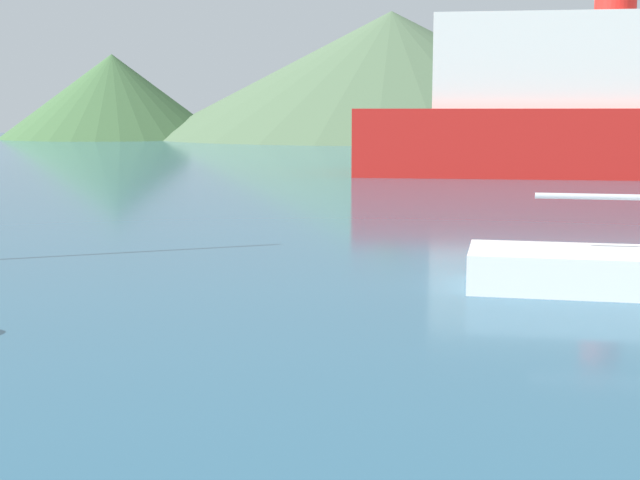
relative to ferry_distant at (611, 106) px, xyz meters
name	(u,v)px	position (x,y,z in m)	size (l,w,h in m)	color
ferry_distant	(611,106)	(0.00, 0.00, 0.00)	(23.45, 7.89, 8.81)	red
hill_west	(113,96)	(-43.06, 52.99, 1.42)	(24.53, 24.53, 9.17)	#3D6038
hill_central	(391,75)	(-12.78, 60.55, 3.93)	(55.26, 55.26, 14.19)	#4C6647
hill_east	(607,71)	(11.20, 60.70, 4.21)	(34.10, 34.10, 14.76)	#3D6038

